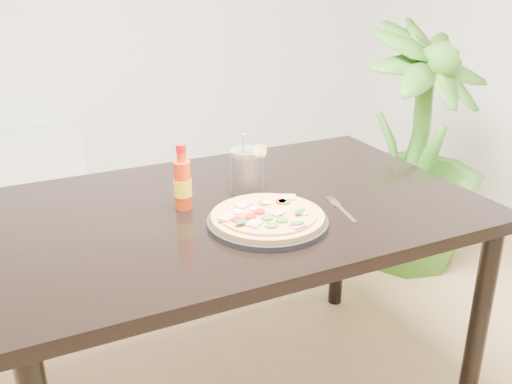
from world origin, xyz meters
name	(u,v)px	position (x,y,z in m)	size (l,w,h in m)	color
dining_table	(239,228)	(0.07, 0.15, 0.67)	(1.40, 0.90, 0.75)	black
plate	(268,222)	(0.08, -0.02, 0.76)	(0.33, 0.33, 0.02)	black
pizza	(267,216)	(0.08, -0.02, 0.78)	(0.31, 0.31, 0.03)	tan
hot_sauce_bottle	(183,184)	(-0.09, 0.19, 0.83)	(0.06, 0.06, 0.19)	red
cola_cup	(247,172)	(0.14, 0.22, 0.81)	(0.11, 0.10, 0.19)	black
fork	(340,208)	(0.32, -0.02, 0.75)	(0.05, 0.19, 0.00)	silver
houseplant	(416,149)	(1.27, 0.73, 0.58)	(0.65, 0.65, 1.17)	#3C7F21
plant_pot	(406,237)	(1.27, 0.73, 0.11)	(0.28, 0.28, 0.22)	brown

